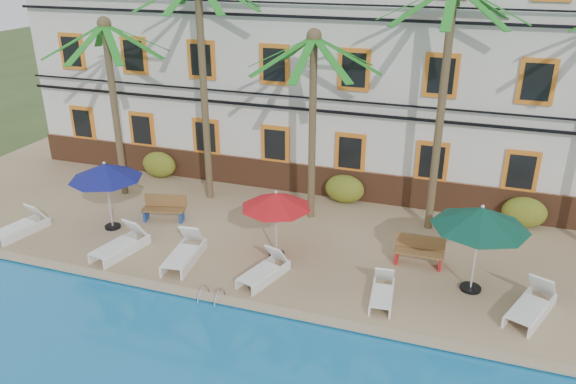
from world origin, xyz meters
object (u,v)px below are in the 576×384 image
at_px(lounger_e, 382,292).
at_px(bench_left, 164,208).
at_px(lounger_c, 184,252).
at_px(umbrella_red, 276,201).
at_px(umbrella_blue, 105,172).
at_px(lounger_d, 264,270).
at_px(lounger_f, 532,305).
at_px(palm_b, 202,58).
at_px(umbrella_green, 481,218).
at_px(lounger_a, 22,226).
at_px(lounger_b, 121,244).
at_px(palm_d, 445,76).
at_px(pool_ladder, 212,300).
at_px(palm_c, 313,99).
at_px(palm_a, 111,82).
at_px(bench_right, 419,250).

xyz_separation_m(lounger_e, bench_left, (-8.26, 2.46, 0.22)).
bearing_deg(lounger_c, umbrella_red, 27.06).
xyz_separation_m(umbrella_blue, lounger_d, (6.19, -1.35, -1.81)).
relative_size(umbrella_red, lounger_f, 1.04).
height_order(lounger_d, lounger_f, lounger_f).
bearing_deg(palm_b, umbrella_blue, -120.62).
relative_size(umbrella_green, lounger_a, 1.35).
xyz_separation_m(umbrella_blue, lounger_b, (1.32, -1.40, -1.79)).
height_order(palm_b, umbrella_red, palm_b).
xyz_separation_m(palm_d, pool_ladder, (-5.19, -6.47, -5.30)).
height_order(palm_c, umbrella_blue, palm_c).
distance_m(palm_a, umbrella_red, 8.25).
height_order(palm_c, bench_right, palm_c).
bearing_deg(lounger_a, bench_right, 10.04).
height_order(lounger_f, bench_right, lounger_f).
bearing_deg(lounger_d, bench_left, 152.54).
relative_size(palm_b, lounger_f, 3.92).
height_order(umbrella_blue, umbrella_red, umbrella_blue).
relative_size(umbrella_blue, umbrella_red, 1.11).
bearing_deg(palm_d, bench_left, -164.87).
bearing_deg(lounger_a, lounger_c, 1.10).
bearing_deg(umbrella_red, lounger_d, -84.36).
distance_m(palm_b, umbrella_blue, 5.20).
height_order(palm_d, umbrella_green, palm_d).
distance_m(palm_d, umbrella_green, 4.94).
relative_size(umbrella_green, lounger_b, 1.27).
height_order(lounger_a, lounger_f, lounger_f).
distance_m(lounger_d, lounger_f, 7.34).
height_order(lounger_b, lounger_d, lounger_b).
xyz_separation_m(palm_d, bench_left, (-9.00, -2.43, -4.83)).
distance_m(palm_d, lounger_f, 7.30).
relative_size(palm_c, lounger_e, 3.91).
bearing_deg(lounger_a, palm_b, 45.59).
bearing_deg(lounger_a, umbrella_blue, 26.81).
distance_m(umbrella_blue, lounger_e, 9.92).
distance_m(lounger_a, pool_ladder, 8.03).
relative_size(palm_d, lounger_b, 3.93).
bearing_deg(bench_right, palm_d, 89.31).
xyz_separation_m(umbrella_blue, lounger_f, (13.50, -0.76, -1.78)).
height_order(lounger_b, bench_right, lounger_b).
xyz_separation_m(palm_a, umbrella_green, (13.29, -2.74, -2.16)).
bearing_deg(palm_d, umbrella_red, -141.21).
relative_size(palm_c, lounger_b, 3.16).
xyz_separation_m(umbrella_blue, bench_left, (1.40, 1.14, -1.62)).
bearing_deg(lounger_d, pool_ladder, -122.40).
distance_m(palm_b, bench_left, 5.46).
bearing_deg(palm_c, lounger_e, -52.60).
relative_size(palm_c, bench_left, 4.22).
bearing_deg(palm_a, lounger_e, -20.28).
bearing_deg(lounger_b, lounger_a, 179.25).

